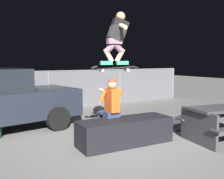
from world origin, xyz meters
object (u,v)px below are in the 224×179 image
at_px(skateboard, 114,68).
at_px(skater_airborne, 117,36).
at_px(ledge_box_main, 125,131).
at_px(kicker_ramp, 180,124).
at_px(person_sitting_on_ledge, 110,106).

distance_m(skateboard, skater_airborne, 0.69).
height_order(ledge_box_main, skater_airborne, skater_airborne).
relative_size(skateboard, skater_airborne, 0.93).
relative_size(skateboard, kicker_ramp, 0.89).
relative_size(person_sitting_on_ledge, skater_airborne, 1.23).
bearing_deg(skateboard, kicker_ramp, 2.87).
xyz_separation_m(skater_airborne, kicker_ramp, (2.10, 0.12, -2.23)).
bearing_deg(person_sitting_on_ledge, ledge_box_main, -71.70).
xyz_separation_m(ledge_box_main, skater_airborne, (0.01, 0.35, 2.01)).
bearing_deg(skater_airborne, ledge_box_main, -92.10).
height_order(ledge_box_main, kicker_ramp, ledge_box_main).
height_order(skateboard, skater_airborne, skater_airborne).
bearing_deg(ledge_box_main, skateboard, 96.63).
relative_size(ledge_box_main, kicker_ramp, 1.74).
height_order(skater_airborne, kicker_ramp, skater_airborne).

